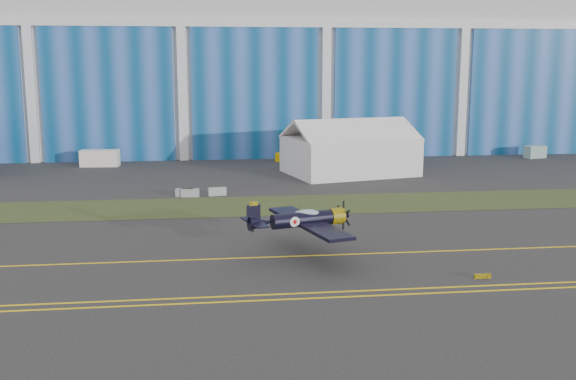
{
  "coord_description": "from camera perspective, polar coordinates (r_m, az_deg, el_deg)",
  "views": [
    {
      "loc": [
        3.26,
        -54.44,
        14.55
      ],
      "look_at": [
        10.49,
        4.1,
        3.48
      ],
      "focal_mm": 42.0,
      "sensor_mm": 36.0,
      "label": 1
    }
  ],
  "objects": [
    {
      "name": "grass_median",
      "position": [
        70.04,
        -9.55,
        -1.49
      ],
      "size": [
        260.0,
        10.0,
        0.02
      ],
      "primitive_type": "cube",
      "color": "#475128",
      "rests_on": "ground"
    },
    {
      "name": "warbird",
      "position": [
        51.4,
        1.23,
        -2.49
      ],
      "size": [
        12.1,
        13.43,
        3.35
      ],
      "rotation": [
        0.0,
        0.0,
        0.28
      ],
      "color": "black",
      "rests_on": "ground"
    },
    {
      "name": "barrier_a",
      "position": [
        75.76,
        -8.74,
        -0.22
      ],
      "size": [
        2.06,
        0.85,
        0.9
      ],
      "primitive_type": "cube",
      "rotation": [
        0.0,
        0.0,
        -0.13
      ],
      "color": "gray",
      "rests_on": "ground"
    },
    {
      "name": "edge_line_far",
      "position": [
        43.57,
        -11.06,
        -9.07
      ],
      "size": [
        80.0,
        0.2,
        0.02
      ],
      "primitive_type": "cube",
      "color": "yellow",
      "rests_on": "ground"
    },
    {
      "name": "shipping_container",
      "position": [
        100.85,
        -15.64,
        2.61
      ],
      "size": [
        5.55,
        2.49,
        2.35
      ],
      "primitive_type": "cube",
      "rotation": [
        0.0,
        0.0,
        -0.06
      ],
      "color": "white",
      "rests_on": "ground"
    },
    {
      "name": "barrier_c",
      "position": [
        75.94,
        -6.01,
        -0.13
      ],
      "size": [
        2.07,
        0.91,
        0.9
      ],
      "primitive_type": "cube",
      "rotation": [
        0.0,
        0.0,
        0.16
      ],
      "color": "#929D98",
      "rests_on": "ground"
    },
    {
      "name": "taxiway_centreline",
      "position": [
        51.64,
        -10.42,
        -5.91
      ],
      "size": [
        200.0,
        0.2,
        0.02
      ],
      "primitive_type": "cube",
      "color": "yellow",
      "rests_on": "ground"
    },
    {
      "name": "edge_line_near",
      "position": [
        42.63,
        -11.15,
        -9.52
      ],
      "size": [
        80.0,
        0.2,
        0.02
      ],
      "primitive_type": "cube",
      "color": "yellow",
      "rests_on": "ground"
    },
    {
      "name": "guard_board_right",
      "position": [
        48.57,
        16.14,
        -7.02
      ],
      "size": [
        1.2,
        0.15,
        0.35
      ],
      "primitive_type": "cube",
      "color": "yellow",
      "rests_on": "ground"
    },
    {
      "name": "gse_box",
      "position": [
        112.78,
        20.19,
        3.05
      ],
      "size": [
        3.53,
        2.46,
        1.92
      ],
      "primitive_type": "cube",
      "rotation": [
        0.0,
        0.0,
        0.25
      ],
      "color": "#84A4A1",
      "rests_on": "ground"
    },
    {
      "name": "tent",
      "position": [
        90.51,
        5.25,
        3.72
      ],
      "size": [
        18.39,
        15.22,
        7.47
      ],
      "rotation": [
        0.0,
        0.0,
        0.24
      ],
      "color": "white",
      "rests_on": "ground"
    },
    {
      "name": "hangar",
      "position": [
        126.27,
        -8.67,
        10.69
      ],
      "size": [
        220.0,
        45.7,
        30.0
      ],
      "color": "silver",
      "rests_on": "ground"
    },
    {
      "name": "barrier_b",
      "position": [
        75.54,
        -8.29,
        -0.24
      ],
      "size": [
        2.04,
        0.74,
        0.9
      ],
      "primitive_type": "cube",
      "rotation": [
        0.0,
        0.0,
        -0.07
      ],
      "color": "#929997",
      "rests_on": "ground"
    },
    {
      "name": "ground",
      "position": [
        56.45,
        -10.14,
        -4.48
      ],
      "size": [
        260.0,
        260.0,
        0.0
      ],
      "primitive_type": "plane",
      "color": "#2F2E2E",
      "rests_on": "ground"
    },
    {
      "name": "tug",
      "position": [
        102.18,
        -0.42,
        2.8
      ],
      "size": [
        2.5,
        2.01,
        1.26
      ],
      "primitive_type": "cube",
      "rotation": [
        0.0,
        0.0,
        -0.35
      ],
      "color": "#DDAD00",
      "rests_on": "ground"
    }
  ]
}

